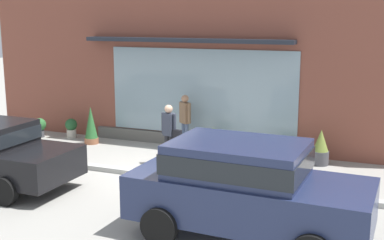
{
  "coord_description": "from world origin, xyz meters",
  "views": [
    {
      "loc": [
        5.78,
        -10.83,
        3.86
      ],
      "look_at": [
        0.88,
        1.2,
        1.21
      ],
      "focal_mm": 47.12,
      "sensor_mm": 36.0,
      "label": 1
    }
  ],
  "objects_px": {
    "parked_car_navy": "(245,185)",
    "potted_plant_trailing_edge": "(213,140)",
    "potted_plant_low_front": "(280,150)",
    "potted_plant_by_entrance": "(321,148)",
    "fire_hydrant": "(192,153)",
    "pedestrian_passerby": "(185,118)",
    "potted_plant_doorstep": "(91,126)",
    "potted_plant_window_left": "(71,127)",
    "pedestrian_with_handbag": "(170,131)",
    "potted_plant_near_hydrant": "(40,126)"
  },
  "relations": [
    {
      "from": "pedestrian_passerby",
      "to": "potted_plant_near_hydrant",
      "type": "distance_m",
      "value": 5.08
    },
    {
      "from": "potted_plant_doorstep",
      "to": "potted_plant_trailing_edge",
      "type": "distance_m",
      "value": 3.93
    },
    {
      "from": "potted_plant_trailing_edge",
      "to": "potted_plant_low_front",
      "type": "distance_m",
      "value": 1.94
    },
    {
      "from": "potted_plant_by_entrance",
      "to": "potted_plant_window_left",
      "type": "relative_size",
      "value": 1.51
    },
    {
      "from": "pedestrian_passerby",
      "to": "potted_plant_trailing_edge",
      "type": "height_order",
      "value": "pedestrian_passerby"
    },
    {
      "from": "pedestrian_with_handbag",
      "to": "parked_car_navy",
      "type": "relative_size",
      "value": 0.38
    },
    {
      "from": "fire_hydrant",
      "to": "pedestrian_passerby",
      "type": "xyz_separation_m",
      "value": [
        -0.92,
        1.73,
        0.53
      ]
    },
    {
      "from": "potted_plant_doorstep",
      "to": "potted_plant_trailing_edge",
      "type": "bearing_deg",
      "value": 4.48
    },
    {
      "from": "parked_car_navy",
      "to": "potted_plant_window_left",
      "type": "relative_size",
      "value": 6.74
    },
    {
      "from": "pedestrian_passerby",
      "to": "parked_car_navy",
      "type": "height_order",
      "value": "parked_car_navy"
    },
    {
      "from": "pedestrian_with_handbag",
      "to": "parked_car_navy",
      "type": "xyz_separation_m",
      "value": [
        3.11,
        -3.6,
        0.05
      ]
    },
    {
      "from": "fire_hydrant",
      "to": "potted_plant_doorstep",
      "type": "relative_size",
      "value": 0.76
    },
    {
      "from": "pedestrian_with_handbag",
      "to": "potted_plant_near_hydrant",
      "type": "xyz_separation_m",
      "value": [
        -5.26,
        1.26,
        -0.56
      ]
    },
    {
      "from": "potted_plant_doorstep",
      "to": "potted_plant_by_entrance",
      "type": "relative_size",
      "value": 1.22
    },
    {
      "from": "parked_car_navy",
      "to": "potted_plant_trailing_edge",
      "type": "distance_m",
      "value": 5.65
    },
    {
      "from": "pedestrian_with_handbag",
      "to": "pedestrian_passerby",
      "type": "distance_m",
      "value": 1.6
    },
    {
      "from": "pedestrian_passerby",
      "to": "potted_plant_low_front",
      "type": "distance_m",
      "value": 2.93
    },
    {
      "from": "potted_plant_doorstep",
      "to": "potted_plant_near_hydrant",
      "type": "bearing_deg",
      "value": 177.37
    },
    {
      "from": "potted_plant_near_hydrant",
      "to": "potted_plant_window_left",
      "type": "bearing_deg",
      "value": 18.0
    },
    {
      "from": "pedestrian_with_handbag",
      "to": "potted_plant_window_left",
      "type": "bearing_deg",
      "value": 168.46
    },
    {
      "from": "fire_hydrant",
      "to": "potted_plant_by_entrance",
      "type": "distance_m",
      "value": 3.45
    },
    {
      "from": "potted_plant_doorstep",
      "to": "potted_plant_low_front",
      "type": "distance_m",
      "value": 5.87
    },
    {
      "from": "potted_plant_doorstep",
      "to": "potted_plant_window_left",
      "type": "bearing_deg",
      "value": 158.05
    },
    {
      "from": "potted_plant_doorstep",
      "to": "parked_car_navy",
      "type": "bearing_deg",
      "value": -37.02
    },
    {
      "from": "potted_plant_trailing_edge",
      "to": "potted_plant_near_hydrant",
      "type": "xyz_separation_m",
      "value": [
        -5.95,
        -0.21,
        -0.04
      ]
    },
    {
      "from": "potted_plant_doorstep",
      "to": "potted_plant_window_left",
      "type": "distance_m",
      "value": 1.14
    },
    {
      "from": "potted_plant_doorstep",
      "to": "potted_plant_trailing_edge",
      "type": "xyz_separation_m",
      "value": [
        3.91,
        0.31,
        -0.17
      ]
    },
    {
      "from": "pedestrian_with_handbag",
      "to": "potted_plant_near_hydrant",
      "type": "distance_m",
      "value": 5.44
    },
    {
      "from": "parked_car_navy",
      "to": "potted_plant_doorstep",
      "type": "height_order",
      "value": "parked_car_navy"
    },
    {
      "from": "fire_hydrant",
      "to": "potted_plant_low_front",
      "type": "bearing_deg",
      "value": 41.23
    },
    {
      "from": "fire_hydrant",
      "to": "potted_plant_doorstep",
      "type": "bearing_deg",
      "value": 161.4
    },
    {
      "from": "potted_plant_doorstep",
      "to": "potted_plant_near_hydrant",
      "type": "height_order",
      "value": "potted_plant_doorstep"
    },
    {
      "from": "potted_plant_trailing_edge",
      "to": "potted_plant_near_hydrant",
      "type": "height_order",
      "value": "potted_plant_trailing_edge"
    },
    {
      "from": "parked_car_navy",
      "to": "potted_plant_near_hydrant",
      "type": "distance_m",
      "value": 9.7
    },
    {
      "from": "potted_plant_by_entrance",
      "to": "potted_plant_near_hydrant",
      "type": "height_order",
      "value": "potted_plant_by_entrance"
    },
    {
      "from": "potted_plant_low_front",
      "to": "potted_plant_by_entrance",
      "type": "distance_m",
      "value": 1.1
    },
    {
      "from": "pedestrian_with_handbag",
      "to": "potted_plant_trailing_edge",
      "type": "xyz_separation_m",
      "value": [
        0.69,
        1.48,
        -0.53
      ]
    },
    {
      "from": "potted_plant_doorstep",
      "to": "pedestrian_with_handbag",
      "type": "bearing_deg",
      "value": -19.97
    },
    {
      "from": "potted_plant_trailing_edge",
      "to": "potted_plant_low_front",
      "type": "relative_size",
      "value": 1.25
    },
    {
      "from": "potted_plant_doorstep",
      "to": "potted_plant_low_front",
      "type": "relative_size",
      "value": 1.93
    },
    {
      "from": "pedestrian_passerby",
      "to": "potted_plant_near_hydrant",
      "type": "height_order",
      "value": "pedestrian_passerby"
    },
    {
      "from": "potted_plant_window_left",
      "to": "potted_plant_near_hydrant",
      "type": "relative_size",
      "value": 1.0
    },
    {
      "from": "potted_plant_low_front",
      "to": "potted_plant_near_hydrant",
      "type": "distance_m",
      "value": 7.89
    },
    {
      "from": "parked_car_navy",
      "to": "potted_plant_by_entrance",
      "type": "bearing_deg",
      "value": 85.11
    },
    {
      "from": "pedestrian_with_handbag",
      "to": "potted_plant_near_hydrant",
      "type": "height_order",
      "value": "pedestrian_with_handbag"
    },
    {
      "from": "pedestrian_with_handbag",
      "to": "potted_plant_window_left",
      "type": "relative_size",
      "value": 2.56
    },
    {
      "from": "pedestrian_with_handbag",
      "to": "pedestrian_passerby",
      "type": "relative_size",
      "value": 0.98
    },
    {
      "from": "potted_plant_window_left",
      "to": "fire_hydrant",
      "type": "bearing_deg",
      "value": -19.31
    },
    {
      "from": "fire_hydrant",
      "to": "potted_plant_window_left",
      "type": "height_order",
      "value": "fire_hydrant"
    },
    {
      "from": "pedestrian_with_handbag",
      "to": "potted_plant_trailing_edge",
      "type": "relative_size",
      "value": 2.14
    }
  ]
}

